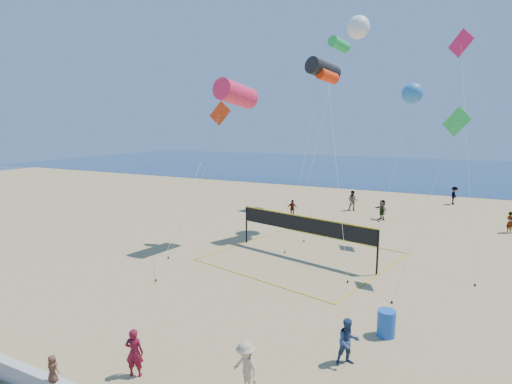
% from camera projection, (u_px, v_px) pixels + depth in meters
% --- Properties ---
extents(ground, '(120.00, 120.00, 0.00)m').
position_uv_depth(ground, '(195.00, 365.00, 12.54)').
color(ground, tan).
rests_on(ground, ground).
extents(ocean, '(140.00, 50.00, 0.03)m').
position_uv_depth(ocean, '(405.00, 169.00, 67.49)').
color(ocean, navy).
rests_on(ocean, ground).
extents(woman, '(0.64, 0.53, 1.50)m').
position_uv_depth(woman, '(134.00, 352.00, 11.91)').
color(woman, maroon).
rests_on(woman, ground).
extents(toddler, '(0.39, 0.27, 0.76)m').
position_uv_depth(toddler, '(53.00, 369.00, 10.75)').
color(toddler, brown).
rests_on(toddler, seawall).
extents(bystander_a, '(0.93, 0.90, 1.52)m').
position_uv_depth(bystander_a, '(348.00, 342.00, 12.49)').
color(bystander_a, navy).
rests_on(bystander_a, ground).
extents(bystander_b, '(1.14, 0.93, 1.53)m').
position_uv_depth(bystander_b, '(246.00, 368.00, 11.14)').
color(bystander_b, tan).
rests_on(bystander_b, ground).
extents(far_person_0, '(0.92, 0.73, 1.46)m').
position_uv_depth(far_person_0, '(292.00, 209.00, 32.52)').
color(far_person_0, gray).
rests_on(far_person_0, ground).
extents(far_person_1, '(1.33, 1.45, 1.61)m').
position_uv_depth(far_person_1, '(382.00, 210.00, 31.69)').
color(far_person_1, gray).
rests_on(far_person_1, ground).
extents(far_person_2, '(0.63, 0.66, 1.52)m').
position_uv_depth(far_person_2, '(510.00, 222.00, 27.80)').
color(far_person_2, gray).
rests_on(far_person_2, ground).
extents(far_person_3, '(0.92, 0.74, 1.79)m').
position_uv_depth(far_person_3, '(353.00, 201.00, 34.96)').
color(far_person_3, gray).
rests_on(far_person_3, ground).
extents(far_person_4, '(0.88, 1.22, 1.71)m').
position_uv_depth(far_person_4, '(454.00, 196.00, 37.76)').
color(far_person_4, gray).
rests_on(far_person_4, ground).
extents(trash_barrel, '(0.80, 0.80, 0.96)m').
position_uv_depth(trash_barrel, '(386.00, 323.00, 14.22)').
color(trash_barrel, blue).
rests_on(trash_barrel, ground).
extents(volleyball_net, '(10.78, 10.67, 2.39)m').
position_uv_depth(volleyball_net, '(304.00, 229.00, 22.59)').
color(volleyball_net, black).
rests_on(volleyball_net, ground).
extents(kite_0, '(3.22, 5.42, 10.08)m').
position_uv_depth(kite_0, '(236.00, 94.00, 23.36)').
color(kite_0, '#FB264F').
rests_on(kite_0, ground).
extents(kite_1, '(1.87, 5.86, 11.64)m').
position_uv_depth(kite_1, '(323.00, 70.00, 25.34)').
color(kite_1, black).
rests_on(kite_1, ground).
extents(kite_2, '(4.03, 8.10, 10.96)m').
position_uv_depth(kite_2, '(327.00, 77.00, 25.13)').
color(kite_2, '#FF330A').
rests_on(kite_2, ground).
extents(kite_3, '(1.53, 7.28, 8.91)m').
position_uv_depth(kite_3, '(217.00, 122.00, 24.12)').
color(kite_3, red).
rests_on(kite_3, ground).
extents(kite_4, '(2.56, 4.20, 8.31)m').
position_uv_depth(kite_4, '(452.00, 133.00, 18.03)').
color(kite_4, green).
rests_on(kite_4, ground).
extents(kite_5, '(2.13, 7.50, 13.03)m').
position_uv_depth(kite_5, '(462.00, 57.00, 23.15)').
color(kite_5, '#D21B58').
rests_on(kite_5, ground).
extents(kite_6, '(2.75, 5.44, 14.69)m').
position_uv_depth(kite_6, '(358.00, 27.00, 26.77)').
color(kite_6, white).
rests_on(kite_6, ground).
extents(kite_7, '(2.10, 5.89, 10.49)m').
position_uv_depth(kite_7, '(412.00, 93.00, 29.03)').
color(kite_7, '#2C78C5').
rests_on(kite_7, ground).
extents(kite_8, '(1.58, 10.90, 14.96)m').
position_uv_depth(kite_8, '(339.00, 45.00, 34.49)').
color(kite_8, green).
rests_on(kite_8, ground).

